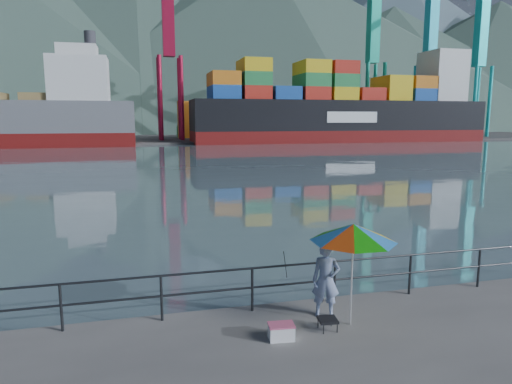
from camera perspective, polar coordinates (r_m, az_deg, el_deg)
harbor_water at (r=137.83m, az=-13.95°, el=7.15°), size 500.00×280.00×0.00m
far_dock at (r=101.49m, az=-8.03°, el=6.69°), size 200.00×40.00×0.40m
guardrail at (r=10.28m, az=-6.02°, el=-12.44°), size 22.00×0.06×1.03m
mountains at (r=221.43m, az=-3.99°, el=17.30°), size 600.00×332.80×80.00m
port_cranes at (r=97.99m, az=5.18°, el=16.03°), size 116.00×28.00×38.40m
container_stacks at (r=107.29m, az=5.10°, el=8.48°), size 58.00×5.40×7.80m
fisherman at (r=10.21m, az=8.72°, el=-10.83°), size 0.71×0.59×1.65m
beach_umbrella at (r=9.55m, az=12.07°, el=-5.00°), size 2.30×2.30×2.18m
folding_stool at (r=9.84m, az=8.94°, el=-15.98°), size 0.42×0.42×0.25m
cooler_bag at (r=9.39m, az=3.18°, el=-17.12°), size 0.52×0.37×0.28m
fishing_rod at (r=11.11m, az=3.65°, el=-13.59°), size 0.63×1.60×1.20m
container_ship at (r=91.85m, az=11.55°, el=9.99°), size 57.74×9.62×18.10m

